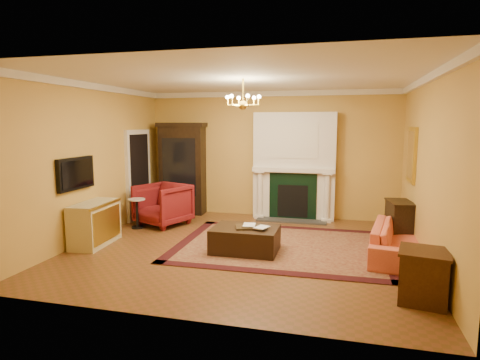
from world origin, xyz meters
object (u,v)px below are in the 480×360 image
(wingback_armchair, at_px, (163,203))
(coral_sofa, at_px, (397,236))
(china_cabinet, at_px, (183,170))
(console_table, at_px, (399,222))
(pedestal_table, at_px, (137,211))
(commode, at_px, (95,224))
(end_table, at_px, (423,278))
(leather_ottoman, at_px, (245,239))

(wingback_armchair, bearing_deg, coral_sofa, 9.75)
(china_cabinet, bearing_deg, console_table, -18.54)
(pedestal_table, xyz_separation_m, commode, (-0.18, -1.26, 0.02))
(pedestal_table, bearing_deg, commode, -97.95)
(coral_sofa, relative_size, console_table, 2.51)
(china_cabinet, relative_size, end_table, 3.39)
(end_table, xyz_separation_m, leather_ottoman, (-2.64, 1.40, -0.09))
(china_cabinet, height_order, leather_ottoman, china_cabinet)
(end_table, bearing_deg, pedestal_table, 155.56)
(pedestal_table, bearing_deg, coral_sofa, -7.06)
(china_cabinet, distance_m, leather_ottoman, 3.58)
(wingback_armchair, bearing_deg, console_table, 21.20)
(commode, bearing_deg, end_table, -15.79)
(commode, relative_size, coral_sofa, 0.56)
(pedestal_table, height_order, end_table, pedestal_table)
(wingback_armchair, distance_m, leather_ottoman, 2.64)
(end_table, relative_size, leather_ottoman, 0.56)
(coral_sofa, bearing_deg, console_table, -0.17)
(china_cabinet, bearing_deg, leather_ottoman, -53.18)
(pedestal_table, distance_m, coral_sofa, 5.21)
(china_cabinet, height_order, pedestal_table, china_cabinet)
(china_cabinet, relative_size, console_table, 2.86)
(console_table, bearing_deg, china_cabinet, 156.80)
(coral_sofa, distance_m, end_table, 1.76)
(end_table, distance_m, leather_ottoman, 2.99)
(commode, relative_size, console_table, 1.41)
(coral_sofa, distance_m, leather_ottoman, 2.56)
(china_cabinet, bearing_deg, end_table, -43.16)
(end_table, bearing_deg, console_table, 88.74)
(coral_sofa, bearing_deg, leather_ottoman, 107.28)
(end_table, bearing_deg, china_cabinet, 140.30)
(pedestal_table, height_order, console_table, console_table)
(commode, bearing_deg, console_table, 12.03)
(coral_sofa, bearing_deg, commode, 105.93)
(coral_sofa, bearing_deg, china_cabinet, 73.66)
(pedestal_table, bearing_deg, console_table, 3.48)
(china_cabinet, relative_size, coral_sofa, 1.14)
(wingback_armchair, height_order, pedestal_table, wingback_armchair)
(coral_sofa, distance_m, console_table, 0.98)
(commode, bearing_deg, leather_ottoman, 1.38)
(console_table, relative_size, leather_ottoman, 0.67)
(china_cabinet, xyz_separation_m, console_table, (4.94, -1.33, -0.70))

